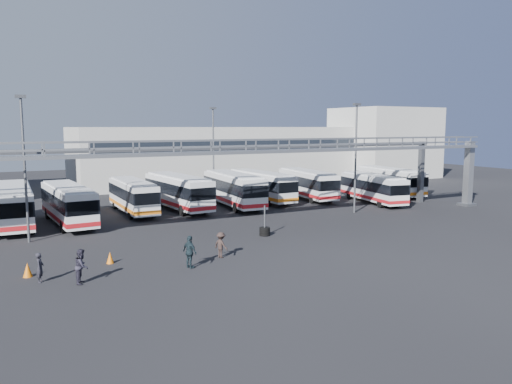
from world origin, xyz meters
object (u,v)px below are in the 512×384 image
bus_2 (68,203)px  cone_right (110,258)px  bus_3 (133,195)px  pedestrian_d (190,252)px  light_pole_back (213,148)px  pedestrian_a (40,268)px  pedestrian_b (82,266)px  tire_stack (265,231)px  bus_1 (14,204)px  pedestrian_c (221,245)px  bus_6 (261,185)px  bus_9 (389,180)px  bus_5 (233,188)px  cone_left (28,270)px  bus_4 (178,191)px  light_pole_mid (356,152)px  bus_7 (307,183)px  bus_8 (373,187)px

bus_2 → cone_right: bus_2 is taller
bus_3 → pedestrian_d: size_ratio=5.35×
light_pole_back → pedestrian_a: size_ratio=6.49×
pedestrian_b → tire_stack: tire_stack is taller
bus_1 → cone_right: (4.52, -14.75, -1.52)m
bus_3 → pedestrian_c: bus_3 is taller
pedestrian_d → bus_3: bearing=-23.5°
bus_3 → bus_6: bus_6 is taller
light_pole_back → pedestrian_b: 31.60m
bus_9 → bus_3: bearing=-178.2°
bus_2 → bus_3: bearing=22.3°
bus_5 → cone_left: bus_5 is taller
bus_4 → bus_5: bearing=-13.7°
light_pole_mid → bus_5: size_ratio=0.90×
bus_1 → bus_5: bearing=4.2°
bus_7 → pedestrian_d: size_ratio=5.66×
bus_3 → bus_9: bearing=-3.2°
light_pole_mid → pedestrian_a: (-28.06, -9.24, -4.94)m
bus_4 → cone_right: size_ratio=16.19×
bus_1 → bus_6: (24.18, 2.92, -0.07)m
pedestrian_a → pedestrian_b: size_ratio=0.87×
pedestrian_c → cone_left: (-10.88, 1.19, -0.41)m
light_pole_back → bus_3: (-10.51, -5.38, -4.02)m
bus_8 → pedestrian_a: size_ratio=6.51×
bus_3 → bus_9: (29.97, -1.76, 0.07)m
light_pole_back → bus_3: 12.47m
bus_4 → pedestrian_c: 18.92m
light_pole_back → bus_4: light_pole_back is taller
cone_left → cone_right: (4.51, 0.67, -0.04)m
bus_5 → bus_6: (4.13, 1.87, -0.09)m
pedestrian_b → tire_stack: (13.85, 5.57, -0.52)m
bus_1 → pedestrian_a: bus_1 is taller
bus_1 → bus_4: bus_4 is taller
light_pole_mid → bus_3: 21.25m
light_pole_back → pedestrian_c: light_pole_back is taller
bus_1 → bus_7: bearing=5.6°
pedestrian_d → cone_right: bearing=31.9°
bus_4 → bus_7: bearing=-3.5°
light_pole_back → bus_7: (9.13, -5.22, -3.95)m
pedestrian_a → cone_left: size_ratio=2.02×
bus_1 → cone_left: 15.49m
bus_2 → cone_left: bearing=-109.3°
pedestrian_b → cone_right: (2.07, 3.19, -0.56)m
bus_8 → pedestrian_a: 36.18m
bus_7 → pedestrian_b: bearing=-136.5°
bus_3 → pedestrian_a: size_ratio=6.47×
bus_5 → cone_right: bus_5 is taller
bus_8 → bus_6: bearing=156.8°
bus_2 → bus_6: bearing=6.8°
light_pole_mid → bus_6: 12.02m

